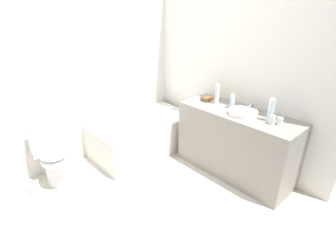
{
  "coord_description": "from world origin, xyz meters",
  "views": [
    {
      "loc": [
        -1.3,
        -1.88,
        1.96
      ],
      "look_at": [
        0.62,
        0.23,
        0.63
      ],
      "focal_mm": 27.48,
      "sensor_mm": 36.0,
      "label": 1
    }
  ],
  "objects_px": {
    "water_bottle_0": "(232,102)",
    "drinking_glass_0": "(280,121)",
    "sink_faucet": "(252,108)",
    "drinking_glass_1": "(272,120)",
    "water_bottle_1": "(217,94)",
    "bathtub": "(143,134)",
    "toilet": "(52,156)",
    "sink_basin": "(243,113)",
    "soap_dish": "(223,106)",
    "water_bottle_2": "(271,110)",
    "amenity_basket": "(207,99)",
    "toilet_paper_roll": "(35,188)"
  },
  "relations": [
    {
      "from": "drinking_glass_1",
      "to": "toilet",
      "type": "bearing_deg",
      "value": 134.67
    },
    {
      "from": "water_bottle_2",
      "to": "drinking_glass_0",
      "type": "height_order",
      "value": "water_bottle_2"
    },
    {
      "from": "water_bottle_2",
      "to": "water_bottle_1",
      "type": "bearing_deg",
      "value": 88.62
    },
    {
      "from": "toilet",
      "to": "water_bottle_2",
      "type": "relative_size",
      "value": 2.69
    },
    {
      "from": "drinking_glass_1",
      "to": "soap_dish",
      "type": "bearing_deg",
      "value": 88.12
    },
    {
      "from": "sink_faucet",
      "to": "water_bottle_2",
      "type": "distance_m",
      "value": 0.33
    },
    {
      "from": "soap_dish",
      "to": "sink_faucet",
      "type": "bearing_deg",
      "value": -60.47
    },
    {
      "from": "sink_faucet",
      "to": "amenity_basket",
      "type": "distance_m",
      "value": 0.6
    },
    {
      "from": "water_bottle_2",
      "to": "toilet",
      "type": "bearing_deg",
      "value": 136.67
    },
    {
      "from": "sink_faucet",
      "to": "drinking_glass_0",
      "type": "height_order",
      "value": "sink_faucet"
    },
    {
      "from": "water_bottle_0",
      "to": "toilet",
      "type": "bearing_deg",
      "value": 146.48
    },
    {
      "from": "sink_basin",
      "to": "water_bottle_1",
      "type": "height_order",
      "value": "water_bottle_1"
    },
    {
      "from": "sink_faucet",
      "to": "soap_dish",
      "type": "bearing_deg",
      "value": 119.53
    },
    {
      "from": "water_bottle_0",
      "to": "drinking_glass_1",
      "type": "relative_size",
      "value": 1.9
    },
    {
      "from": "toilet",
      "to": "water_bottle_1",
      "type": "distance_m",
      "value": 2.13
    },
    {
      "from": "water_bottle_1",
      "to": "drinking_glass_0",
      "type": "relative_size",
      "value": 3.26
    },
    {
      "from": "sink_faucet",
      "to": "water_bottle_2",
      "type": "xyz_separation_m",
      "value": [
        -0.13,
        -0.29,
        0.09
      ]
    },
    {
      "from": "water_bottle_0",
      "to": "drinking_glass_0",
      "type": "height_order",
      "value": "water_bottle_0"
    },
    {
      "from": "drinking_glass_1",
      "to": "bathtub",
      "type": "bearing_deg",
      "value": 106.45
    },
    {
      "from": "water_bottle_1",
      "to": "soap_dish",
      "type": "bearing_deg",
      "value": -112.32
    },
    {
      "from": "sink_faucet",
      "to": "drinking_glass_1",
      "type": "bearing_deg",
      "value": -118.92
    },
    {
      "from": "soap_dish",
      "to": "toilet",
      "type": "bearing_deg",
      "value": 147.91
    },
    {
      "from": "toilet",
      "to": "drinking_glass_1",
      "type": "distance_m",
      "value": 2.52
    },
    {
      "from": "sink_basin",
      "to": "drinking_glass_0",
      "type": "xyz_separation_m",
      "value": [
        0.05,
        -0.41,
        0.01
      ]
    },
    {
      "from": "sink_faucet",
      "to": "drinking_glass_0",
      "type": "bearing_deg",
      "value": -109.77
    },
    {
      "from": "water_bottle_0",
      "to": "drinking_glass_0",
      "type": "bearing_deg",
      "value": -92.63
    },
    {
      "from": "bathtub",
      "to": "drinking_glass_0",
      "type": "xyz_separation_m",
      "value": [
        0.53,
        -1.7,
        0.6
      ]
    },
    {
      "from": "sink_basin",
      "to": "water_bottle_0",
      "type": "distance_m",
      "value": 0.23
    },
    {
      "from": "bathtub",
      "to": "water_bottle_1",
      "type": "height_order",
      "value": "bathtub"
    },
    {
      "from": "toilet",
      "to": "water_bottle_1",
      "type": "xyz_separation_m",
      "value": [
        1.81,
        -0.96,
        0.59
      ]
    },
    {
      "from": "water_bottle_1",
      "to": "toilet",
      "type": "bearing_deg",
      "value": 152.04
    },
    {
      "from": "toilet",
      "to": "sink_faucet",
      "type": "bearing_deg",
      "value": 57.55
    },
    {
      "from": "drinking_glass_0",
      "to": "drinking_glass_1",
      "type": "distance_m",
      "value": 0.08
    },
    {
      "from": "water_bottle_1",
      "to": "bathtub",
      "type": "bearing_deg",
      "value": 123.53
    },
    {
      "from": "water_bottle_0",
      "to": "toilet_paper_roll",
      "type": "bearing_deg",
      "value": 150.98
    },
    {
      "from": "bathtub",
      "to": "amenity_basket",
      "type": "distance_m",
      "value": 1.07
    },
    {
      "from": "sink_basin",
      "to": "soap_dish",
      "type": "height_order",
      "value": "sink_basin"
    },
    {
      "from": "water_bottle_1",
      "to": "toilet_paper_roll",
      "type": "bearing_deg",
      "value": 156.22
    },
    {
      "from": "drinking_glass_0",
      "to": "water_bottle_0",
      "type": "bearing_deg",
      "value": 87.37
    },
    {
      "from": "drinking_glass_0",
      "to": "drinking_glass_1",
      "type": "bearing_deg",
      "value": 127.56
    },
    {
      "from": "sink_faucet",
      "to": "water_bottle_0",
      "type": "relative_size",
      "value": 0.82
    },
    {
      "from": "toilet",
      "to": "drinking_glass_0",
      "type": "distance_m",
      "value": 2.59
    },
    {
      "from": "sink_basin",
      "to": "sink_faucet",
      "type": "xyz_separation_m",
      "value": [
        0.2,
        0.0,
        0.01
      ]
    },
    {
      "from": "sink_basin",
      "to": "soap_dish",
      "type": "relative_size",
      "value": 3.68
    },
    {
      "from": "toilet",
      "to": "soap_dish",
      "type": "relative_size",
      "value": 7.83
    },
    {
      "from": "toilet",
      "to": "amenity_basket",
      "type": "distance_m",
      "value": 2.03
    },
    {
      "from": "water_bottle_1",
      "to": "drinking_glass_1",
      "type": "distance_m",
      "value": 0.8
    },
    {
      "from": "sink_basin",
      "to": "toilet_paper_roll",
      "type": "xyz_separation_m",
      "value": [
        -2.0,
        1.36,
        -0.8
      ]
    },
    {
      "from": "soap_dish",
      "to": "toilet_paper_roll",
      "type": "height_order",
      "value": "soap_dish"
    },
    {
      "from": "drinking_glass_0",
      "to": "drinking_glass_1",
      "type": "relative_size",
      "value": 0.81
    }
  ]
}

